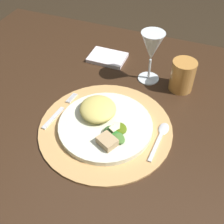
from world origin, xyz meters
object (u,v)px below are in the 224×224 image
Objects in this scene: napkin at (107,58)px; dining_table at (129,146)px; dinner_plate at (105,125)px; spoon at (161,134)px; amber_tumbler at (182,76)px; wine_glass at (152,48)px; fork at (58,112)px.

dining_table is at bearing -55.14° from napkin.
spoon is (0.15, 0.03, -0.01)m from dinner_plate.
amber_tumbler is at bearing -13.48° from napkin.
amber_tumbler is (0.01, 0.22, 0.04)m from spoon.
spoon is at bearing 10.67° from dinner_plate.
dining_table is 5.50× the size of dinner_plate.
wine_glass is at bearing 175.07° from amber_tumbler.
dinner_plate is at bearing -100.93° from wine_glass.
wine_glass is 1.70× the size of amber_tumbler.
napkin is at bearing 110.95° from dinner_plate.
wine_glass is at bearing 52.14° from fork.
napkin is at bearing 166.52° from amber_tumbler.
fork is at bearing -175.13° from spoon.
fork is at bearing 178.88° from dinner_plate.
wine_glass reaches higher than napkin.
dining_table is 0.26m from fork.
spoon is at bearing -23.17° from dining_table.
wine_glass is at bearing 113.67° from spoon.
fork is 1.13× the size of spoon.
wine_glass is (0.17, -0.06, 0.11)m from napkin.
fork is 0.34m from wine_glass.
dining_table is 0.33m from napkin.
wine_glass reaches higher than dinner_plate.
wine_glass is at bearing 79.07° from dinner_plate.
fork is (-0.15, 0.00, -0.01)m from dinner_plate.
wine_glass reaches higher than fork.
dinner_plate is 2.59× the size of amber_tumbler.
napkin reaches higher than dining_table.
dining_table is 8.83× the size of fork.
spoon is at bearing -46.62° from napkin.
napkin is (-0.27, 0.29, -0.00)m from spoon.
fork is 0.32m from napkin.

